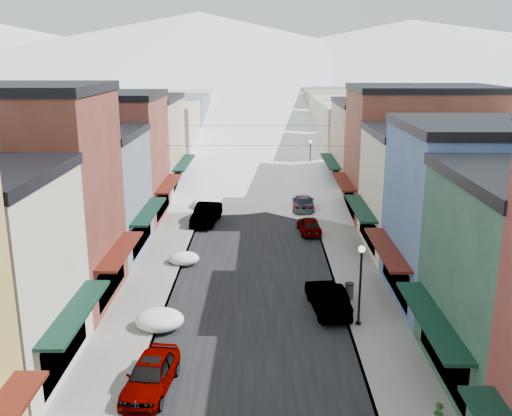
{
  "coord_description": "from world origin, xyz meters",
  "views": [
    {
      "loc": [
        0.43,
        -10.08,
        13.94
      ],
      "look_at": [
        0.0,
        31.24,
        2.84
      ],
      "focal_mm": 40.0,
      "sensor_mm": 36.0,
      "label": 1
    }
  ],
  "objects_px": {
    "car_green_sedan": "(327,298)",
    "streetlamp_near": "(361,275)",
    "car_silver_sedan": "(151,374)",
    "car_dark_hatch": "(206,214)",
    "trash_can": "(349,291)"
  },
  "relations": [
    {
      "from": "car_green_sedan",
      "to": "streetlamp_near",
      "type": "distance_m",
      "value": 3.23
    },
    {
      "from": "car_silver_sedan",
      "to": "car_dark_hatch",
      "type": "distance_m",
      "value": 25.13
    },
    {
      "from": "car_silver_sedan",
      "to": "car_dark_hatch",
      "type": "relative_size",
      "value": 0.86
    },
    {
      "from": "car_silver_sedan",
      "to": "car_green_sedan",
      "type": "height_order",
      "value": "car_green_sedan"
    },
    {
      "from": "streetlamp_near",
      "to": "trash_can",
      "type": "bearing_deg",
      "value": 89.97
    },
    {
      "from": "car_silver_sedan",
      "to": "car_dark_hatch",
      "type": "bearing_deg",
      "value": 96.34
    },
    {
      "from": "car_dark_hatch",
      "to": "trash_can",
      "type": "relative_size",
      "value": 5.56
    },
    {
      "from": "car_dark_hatch",
      "to": "streetlamp_near",
      "type": "bearing_deg",
      "value": -55.43
    },
    {
      "from": "car_green_sedan",
      "to": "trash_can",
      "type": "xyz_separation_m",
      "value": [
        1.43,
        1.39,
        -0.17
      ]
    },
    {
      "from": "car_dark_hatch",
      "to": "trash_can",
      "type": "height_order",
      "value": "car_dark_hatch"
    },
    {
      "from": "car_silver_sedan",
      "to": "car_green_sedan",
      "type": "relative_size",
      "value": 0.92
    },
    {
      "from": "car_silver_sedan",
      "to": "trash_can",
      "type": "bearing_deg",
      "value": 49.83
    },
    {
      "from": "car_dark_hatch",
      "to": "trash_can",
      "type": "xyz_separation_m",
      "value": [
        9.87,
        -15.77,
        -0.23
      ]
    },
    {
      "from": "car_green_sedan",
      "to": "trash_can",
      "type": "bearing_deg",
      "value": -143.17
    },
    {
      "from": "car_dark_hatch",
      "to": "trash_can",
      "type": "bearing_deg",
      "value": -50.69
    }
  ]
}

